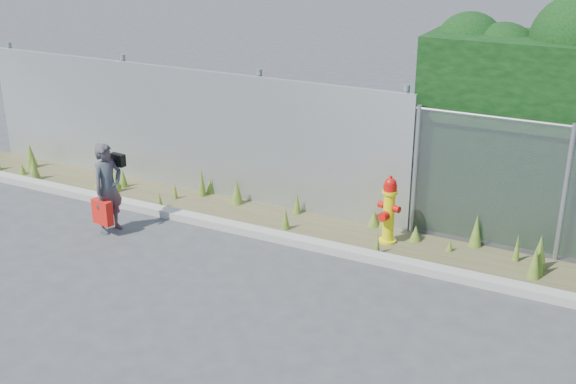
# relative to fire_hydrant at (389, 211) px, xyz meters

# --- Properties ---
(ground) EXTENTS (80.00, 80.00, 0.00)m
(ground) POSITION_rel_fire_hydrant_xyz_m (-0.85, -2.46, -0.52)
(ground) COLOR #39383B
(ground) RESTS_ON ground
(curb) EXTENTS (16.00, 0.22, 0.12)m
(curb) POSITION_rel_fire_hydrant_xyz_m (-0.85, -0.66, -0.46)
(curb) COLOR gray
(curb) RESTS_ON ground
(weed_strip) EXTENTS (16.00, 1.28, 0.54)m
(weed_strip) POSITION_rel_fire_hydrant_xyz_m (-1.27, -0.01, -0.39)
(weed_strip) COLOR #474128
(weed_strip) RESTS_ON ground
(corrugated_fence) EXTENTS (8.50, 0.21, 2.30)m
(corrugated_fence) POSITION_rel_fire_hydrant_xyz_m (-4.09, 0.54, 0.58)
(corrugated_fence) COLOR #A2A6A9
(corrugated_fence) RESTS_ON ground
(fire_hydrant) EXTENTS (0.36, 0.32, 1.08)m
(fire_hydrant) POSITION_rel_fire_hydrant_xyz_m (0.00, 0.00, 0.00)
(fire_hydrant) COLOR yellow
(fire_hydrant) RESTS_ON ground
(woman) EXTENTS (0.43, 0.57, 1.43)m
(woman) POSITION_rel_fire_hydrant_xyz_m (-4.02, -1.53, 0.19)
(woman) COLOR #0E575E
(woman) RESTS_ON ground
(red_tote_bag) EXTENTS (0.35, 0.13, 0.46)m
(red_tote_bag) POSITION_rel_fire_hydrant_xyz_m (-4.04, -1.69, -0.15)
(red_tote_bag) COLOR red
(black_shoulder_bag) EXTENTS (0.25, 0.11, 0.19)m
(black_shoulder_bag) POSITION_rel_fire_hydrant_xyz_m (-3.98, -1.30, 0.59)
(black_shoulder_bag) COLOR black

